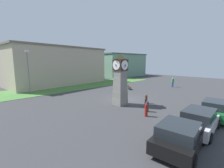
# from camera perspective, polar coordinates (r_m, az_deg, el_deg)

# --- Properties ---
(ground_plane) EXTENTS (71.11, 71.11, 0.00)m
(ground_plane) POSITION_cam_1_polar(r_m,az_deg,el_deg) (18.62, 5.39, -5.84)
(ground_plane) COLOR #38383A
(clock_tower) EXTENTS (1.52, 1.57, 5.34)m
(clock_tower) POSITION_cam_1_polar(r_m,az_deg,el_deg) (15.87, 3.15, 1.59)
(clock_tower) COLOR gray
(clock_tower) RESTS_ON ground_plane
(bollard_near_tower) EXTENTS (0.29, 0.29, 0.99)m
(bollard_near_tower) POSITION_cam_1_polar(r_m,az_deg,el_deg) (17.15, 12.85, -5.54)
(bollard_near_tower) COLOR brown
(bollard_near_tower) RESTS_ON ground_plane
(bollard_mid_row) EXTENTS (0.27, 0.27, 0.87)m
(bollard_mid_row) POSITION_cam_1_polar(r_m,az_deg,el_deg) (15.64, 12.83, -7.15)
(bollard_mid_row) COLOR #333338
(bollard_mid_row) RESTS_ON ground_plane
(bollard_far_row) EXTENTS (0.30, 0.30, 1.00)m
(bollard_far_row) POSITION_cam_1_polar(r_m,az_deg,el_deg) (14.40, 13.25, -8.27)
(bollard_far_row) COLOR #333338
(bollard_far_row) RESTS_ON ground_plane
(bollard_end_row) EXTENTS (0.27, 0.27, 1.12)m
(bollard_end_row) POSITION_cam_1_polar(r_m,az_deg,el_deg) (13.16, 12.87, -9.60)
(bollard_end_row) COLOR maroon
(bollard_end_row) RESTS_ON ground_plane
(car_navy_sedan) EXTENTS (4.07, 2.39, 1.47)m
(car_navy_sedan) POSITION_cam_1_polar(r_m,az_deg,el_deg) (9.04, 24.26, -17.54)
(car_navy_sedan) COLOR black
(car_navy_sedan) RESTS_ON ground_plane
(car_near_tower) EXTENTS (4.28, 2.05, 1.55)m
(car_near_tower) POSITION_cam_1_polar(r_m,az_deg,el_deg) (11.69, 30.34, -11.81)
(car_near_tower) COLOR silver
(car_near_tower) RESTS_ON ground_plane
(car_by_building) EXTENTS (4.13, 2.19, 1.54)m
(car_by_building) POSITION_cam_1_polar(r_m,az_deg,el_deg) (14.88, 34.66, -7.95)
(car_by_building) COLOR #19602D
(car_by_building) RESTS_ON ground_plane
(bench) EXTENTS (1.34, 1.62, 0.90)m
(bench) POSITION_cam_1_polar(r_m,az_deg,el_deg) (25.31, 6.10, -0.80)
(bench) COLOR brown
(bench) RESTS_ON ground_plane
(pedestrian_crossing_lot) EXTENTS (0.47, 0.41, 1.74)m
(pedestrian_crossing_lot) POSITION_cam_1_polar(r_m,az_deg,el_deg) (29.25, 22.13, 0.82)
(pedestrian_crossing_lot) COLOR #264CA5
(pedestrian_crossing_lot) RESTS_ON ground_plane
(street_lamp_near_road) EXTENTS (0.50, 0.24, 6.20)m
(street_lamp_near_road) POSITION_cam_1_polar(r_m,az_deg,el_deg) (24.55, -29.31, 5.08)
(street_lamp_near_road) COLOR slate
(street_lamp_near_road) RESTS_ON ground_plane
(warehouse_blue_far) EXTENTS (19.97, 12.99, 7.50)m
(warehouse_blue_far) POSITION_cam_1_polar(r_m,az_deg,el_deg) (33.93, -20.81, 6.56)
(warehouse_blue_far) COLOR #B7A88E
(warehouse_blue_far) RESTS_ON ground_plane
(storefront_low_left) EXTENTS (15.43, 10.43, 7.00)m
(storefront_low_left) POSITION_cam_1_polar(r_m,az_deg,el_deg) (48.53, 3.15, 7.24)
(storefront_low_left) COLOR gray
(storefront_low_left) RESTS_ON ground_plane
(grass_verge_far) EXTENTS (42.66, 7.73, 0.04)m
(grass_verge_far) POSITION_cam_1_polar(r_m,az_deg,el_deg) (27.58, -19.17, -1.51)
(grass_verge_far) COLOR #477A38
(grass_verge_far) RESTS_ON ground_plane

